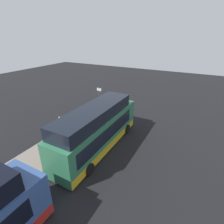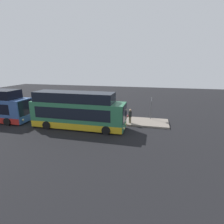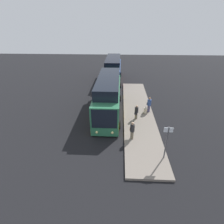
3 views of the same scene
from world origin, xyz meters
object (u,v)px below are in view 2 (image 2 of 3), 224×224
passenger_boarding (93,108)px  passenger_waiting (102,113)px  sign_post (151,106)px  suitcase (95,114)px  passenger_with_bags (130,116)px  bus_lead (77,112)px

passenger_boarding → passenger_waiting: passenger_boarding is taller
passenger_boarding → sign_post: 7.77m
passenger_boarding → suitcase: passenger_boarding is taller
suitcase → sign_post: 7.46m
passenger_waiting → passenger_with_bags: 3.67m
passenger_boarding → passenger_with_bags: 5.81m
passenger_boarding → sign_post: (7.73, 0.14, 0.74)m
passenger_with_bags → sign_post: sign_post is taller
passenger_with_bags → passenger_waiting: bearing=69.6°
passenger_waiting → passenger_with_bags: passenger_with_bags is taller
sign_post → passenger_boarding: bearing=-178.9°
bus_lead → passenger_boarding: (0.19, 4.65, -0.66)m
suitcase → sign_post: bearing=4.5°
bus_lead → suitcase: 4.45m
suitcase → sign_post: sign_post is taller
bus_lead → passenger_boarding: bearing=87.7°
passenger_waiting → suitcase: size_ratio=1.83×
bus_lead → passenger_boarding: size_ratio=6.02×
bus_lead → passenger_waiting: bus_lead is taller
suitcase → passenger_with_bags: bearing=-19.6°
suitcase → passenger_waiting: bearing=-39.9°
passenger_boarding → suitcase: 0.87m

